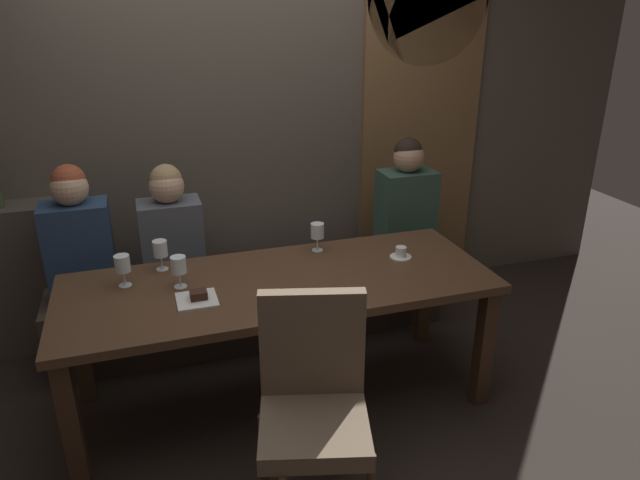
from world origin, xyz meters
name	(u,v)px	position (x,y,z in m)	size (l,w,h in m)	color
ground	(283,399)	(0.00, 0.00, 0.00)	(9.00, 9.00, 0.00)	black
back_wall_tiled	(230,95)	(0.00, 1.22, 1.50)	(6.00, 0.12, 3.00)	brown
arched_door	(421,108)	(1.35, 1.15, 1.36)	(0.90, 0.05, 2.55)	brown
dining_table	(280,295)	(0.00, 0.00, 0.65)	(2.20, 0.84, 0.74)	#412B1C
banquette_bench	(255,305)	(0.00, 0.70, 0.23)	(2.50, 0.44, 0.45)	#312A23
chair_near_side	(313,395)	(-0.04, -0.72, 0.56)	(0.54, 0.54, 0.98)	#4C3321
diner_redhead	(78,239)	(-0.99, 0.68, 0.83)	(0.36, 0.24, 0.81)	navy
diner_bearded	(171,230)	(-0.48, 0.71, 0.81)	(0.36, 0.24, 0.76)	#4C515B
diner_far_end	(406,202)	(1.04, 0.69, 0.84)	(0.36, 0.24, 0.81)	#2D473D
wine_glass_near_left	(160,250)	(-0.56, 0.32, 0.85)	(0.08, 0.08, 0.16)	silver
wine_glass_center_back	(122,264)	(-0.75, 0.18, 0.86)	(0.08, 0.08, 0.16)	silver
wine_glass_near_right	(179,266)	(-0.49, 0.08, 0.86)	(0.08, 0.08, 0.16)	silver
wine_glass_center_front	(317,231)	(0.30, 0.31, 0.86)	(0.08, 0.08, 0.16)	silver
espresso_cup	(401,253)	(0.71, 0.07, 0.77)	(0.12, 0.12, 0.06)	white
dessert_plate	(197,298)	(-0.43, -0.09, 0.75)	(0.19, 0.19, 0.05)	white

